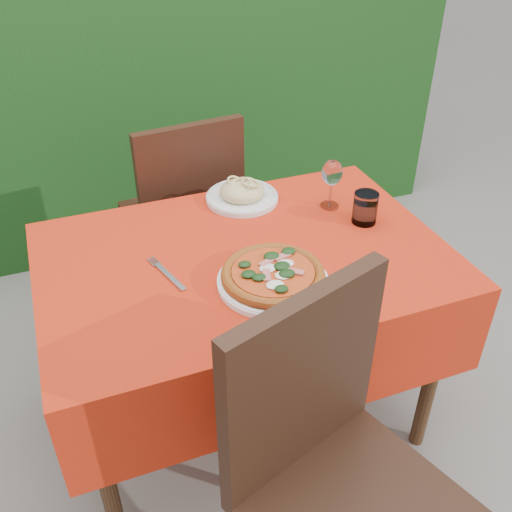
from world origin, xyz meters
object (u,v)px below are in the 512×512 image
object	(u,v)px
chair_far	(185,209)
pizza_plate	(273,276)
pasta_plate	(242,194)
fork	(170,277)
water_glass	(365,209)
wine_glass	(332,175)
chair_near	(332,463)

from	to	relation	value
chair_far	pizza_plate	distance (m)	0.88
pasta_plate	fork	size ratio (longest dim) A/B	1.20
pizza_plate	pasta_plate	bearing A→B (deg)	80.35
water_glass	chair_far	bearing A→B (deg)	126.26
water_glass	wine_glass	distance (m)	0.17
pasta_plate	wine_glass	distance (m)	0.33
fork	chair_near	bearing A→B (deg)	-86.96
pizza_plate	fork	bearing A→B (deg)	153.25
pasta_plate	fork	distance (m)	0.51
chair_near	pasta_plate	size ratio (longest dim) A/B	3.92
water_glass	fork	size ratio (longest dim) A/B	0.50
chair_near	fork	distance (m)	0.69
water_glass	pizza_plate	bearing A→B (deg)	-153.36
pasta_plate	wine_glass	size ratio (longest dim) A/B	1.46
chair_far	wine_glass	xyz separation A→B (m)	(0.41, -0.50, 0.32)
chair_far	water_glass	size ratio (longest dim) A/B	8.87
water_glass	fork	bearing A→B (deg)	-173.88
pizza_plate	water_glass	world-z (taller)	water_glass
chair_far	fork	world-z (taller)	chair_far
wine_glass	fork	bearing A→B (deg)	-161.63
pizza_plate	chair_far	bearing A→B (deg)	93.16
chair_near	chair_far	distance (m)	1.34
pizza_plate	wine_glass	world-z (taller)	wine_glass
pizza_plate	wine_glass	distance (m)	0.51
chair_far	pasta_plate	xyz separation A→B (m)	(0.13, -0.35, 0.22)
chair_near	water_glass	world-z (taller)	chair_near
chair_far	fork	bearing A→B (deg)	66.70
chair_near	wine_glass	xyz separation A→B (m)	(0.41, 0.84, 0.29)
pizza_plate	pasta_plate	size ratio (longest dim) A/B	1.24
pasta_plate	pizza_plate	bearing A→B (deg)	-99.65
water_glass	fork	xyz separation A→B (m)	(-0.69, -0.07, -0.05)
wine_glass	chair_near	bearing A→B (deg)	-115.85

